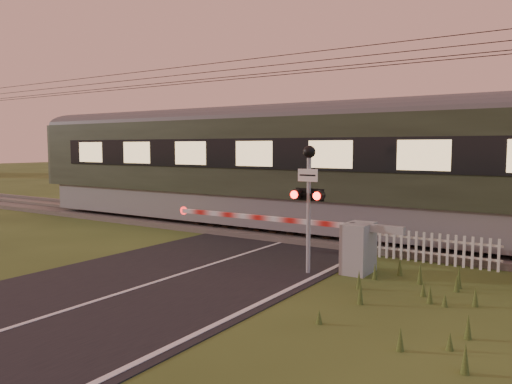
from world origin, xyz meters
The scene contains 7 objects.
ground centered at (0.00, 0.00, 0.00)m, with size 160.00×160.00×0.00m, color #35461B.
road centered at (0.02, -0.23, 0.01)m, with size 6.00×140.00×0.03m.
track_bed centered at (0.00, 6.50, 0.07)m, with size 140.00×3.40×0.39m.
overhead_wires centered at (0.00, 6.50, 5.72)m, with size 120.00×0.62×0.62m.
boom_gate centered at (3.13, 2.70, 0.67)m, with size 6.71×0.92×1.23m.
crossing_signal centered at (2.44, 1.96, 2.09)m, with size 0.77×0.34×3.03m.
picket_fence centered at (4.64, 4.60, 0.41)m, with size 3.33×0.07×0.80m.
Camera 1 is at (7.79, -8.44, 3.01)m, focal length 35.00 mm.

